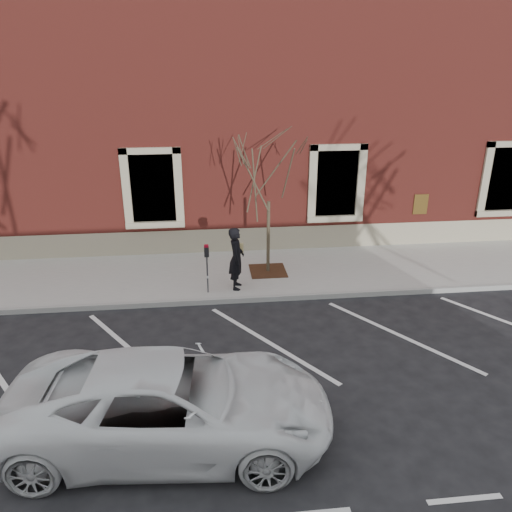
{
  "coord_description": "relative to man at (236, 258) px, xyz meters",
  "views": [
    {
      "loc": [
        -1.41,
        -12.32,
        6.34
      ],
      "look_at": [
        0.0,
        0.6,
        1.1
      ],
      "focal_mm": 35.0,
      "sensor_mm": 36.0,
      "label": 1
    }
  ],
  "objects": [
    {
      "name": "parking_stripes",
      "position": [
        0.55,
        -2.8,
        -1.05
      ],
      "size": [
        28.0,
        4.4,
        0.01
      ],
      "primitive_type": null,
      "color": "silver",
      "rests_on": "ground"
    },
    {
      "name": "parking_meter",
      "position": [
        -0.83,
        -0.22,
        0.09
      ],
      "size": [
        0.13,
        0.1,
        1.42
      ],
      "rotation": [
        0.0,
        0.0,
        0.16
      ],
      "color": "#595B60",
      "rests_on": "sidewalk_near"
    },
    {
      "name": "man",
      "position": [
        0.0,
        0.0,
        0.0
      ],
      "size": [
        0.52,
        0.71,
        1.8
      ],
      "primitive_type": "imported",
      "rotation": [
        0.0,
        0.0,
        1.44
      ],
      "color": "black",
      "rests_on": "sidewalk_near"
    },
    {
      "name": "sapling",
      "position": [
        1.04,
        1.06,
        1.93
      ],
      "size": [
        2.42,
        2.42,
        4.04
      ],
      "color": "brown",
      "rests_on": "sidewalk_near"
    },
    {
      "name": "sidewalk_near",
      "position": [
        0.55,
        1.15,
        -0.98
      ],
      "size": [
        40.0,
        3.5,
        0.15
      ],
      "primitive_type": "cube",
      "color": "#BCB9B0",
      "rests_on": "ground"
    },
    {
      "name": "tree_grate",
      "position": [
        1.04,
        1.06,
        -0.89
      ],
      "size": [
        1.1,
        1.1,
        0.03
      ],
      "primitive_type": "cube",
      "color": "#482B17",
      "rests_on": "sidewalk_near"
    },
    {
      "name": "ground",
      "position": [
        0.55,
        -0.6,
        -1.05
      ],
      "size": [
        120.0,
        120.0,
        0.0
      ],
      "primitive_type": "plane",
      "color": "#28282B",
      "rests_on": "ground"
    },
    {
      "name": "white_truck",
      "position": [
        -1.56,
        -5.78,
        -0.27
      ],
      "size": [
        5.79,
        3.01,
        1.56
      ],
      "primitive_type": "imported",
      "rotation": [
        0.0,
        0.0,
        1.49
      ],
      "color": "white",
      "rests_on": "ground"
    },
    {
      "name": "building_civic",
      "position": [
        0.55,
        7.14,
        2.94
      ],
      "size": [
        40.0,
        8.62,
        8.0
      ],
      "color": "maroon",
      "rests_on": "ground"
    },
    {
      "name": "curb_near",
      "position": [
        0.55,
        -0.65,
        -0.98
      ],
      "size": [
        40.0,
        0.12,
        0.15
      ],
      "primitive_type": "cube",
      "color": "#9E9E99",
      "rests_on": "ground"
    }
  ]
}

